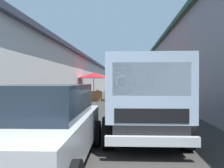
{
  "coord_description": "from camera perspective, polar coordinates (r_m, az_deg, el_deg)",
  "views": [
    {
      "loc": [
        -1.15,
        -0.36,
        1.5
      ],
      "look_at": [
        7.06,
        0.17,
        1.42
      ],
      "focal_mm": 36.72,
      "sensor_mm": 36.0,
      "label": 1
    }
  ],
  "objects": [
    {
      "name": "vendor_by_crates",
      "position": [
        17.03,
        5.16,
        -1.19
      ],
      "size": [
        0.39,
        0.61,
        1.68
      ],
      "color": "#232328",
      "rests_on": "ground"
    },
    {
      "name": "fruit_stall_far_right",
      "position": [
        20.06,
        8.79,
        1.64
      ],
      "size": [
        2.72,
        2.72,
        2.37
      ],
      "color": "#9E9EA3",
      "rests_on": "ground"
    },
    {
      "name": "delivery_truck",
      "position": [
        5.81,
        7.99,
        -4.01
      ],
      "size": [
        4.96,
        2.05,
        2.08
      ],
      "color": "black",
      "rests_on": "ground"
    },
    {
      "name": "fruit_stall_near_right",
      "position": [
        17.93,
        -4.49,
        1.55
      ],
      "size": [
        2.7,
        2.7,
        2.28
      ],
      "color": "#9E9EA3",
      "rests_on": "ground"
    },
    {
      "name": "fruit_stall_near_left",
      "position": [
        13.26,
        8.01,
        1.91
      ],
      "size": [
        2.59,
        2.59,
        2.36
      ],
      "color": "#9E9EA3",
      "rests_on": "ground"
    },
    {
      "name": "building_left_whitewash",
      "position": [
        18.37,
        -19.26,
        1.78
      ],
      "size": [
        49.8,
        7.5,
        3.78
      ],
      "color": "silver",
      "rests_on": "ground"
    },
    {
      "name": "ground",
      "position": [
        14.73,
        2.33,
        -5.28
      ],
      "size": [
        90.0,
        90.0,
        0.0
      ],
      "primitive_type": "plane",
      "color": "#33302D"
    },
    {
      "name": "parked_scooter",
      "position": [
        15.4,
        11.94,
        -3.36
      ],
      "size": [
        1.68,
        0.5,
        1.14
      ],
      "color": "black",
      "rests_on": "ground"
    },
    {
      "name": "building_right_concrete",
      "position": [
        18.12,
        24.66,
        3.93
      ],
      "size": [
        49.8,
        7.5,
        5.14
      ],
      "color": "gray",
      "rests_on": "ground"
    },
    {
      "name": "plastic_stool",
      "position": [
        13.32,
        -6.89,
        -4.49
      ],
      "size": [
        0.3,
        0.3,
        0.43
      ],
      "color": "red",
      "rests_on": "ground"
    },
    {
      "name": "hatchback_car",
      "position": [
        4.29,
        -17.58,
        -9.75
      ],
      "size": [
        3.96,
        2.02,
        1.45
      ],
      "color": "#ADAFB5",
      "rests_on": "ground"
    }
  ]
}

